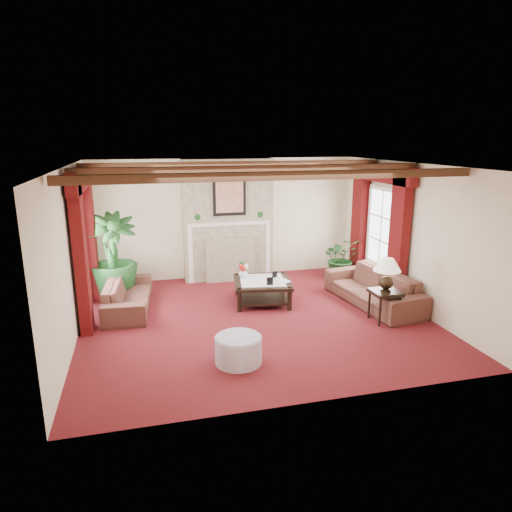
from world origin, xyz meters
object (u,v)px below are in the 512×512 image
object	(u,v)px
sofa_left	(128,290)
side_table	(384,306)
potted_palm	(114,274)
ottoman	(238,350)
sofa_right	(374,283)
coffee_table	(262,291)

from	to	relation	value
sofa_left	side_table	world-z (taller)	sofa_left
potted_palm	ottoman	xyz separation A→B (m)	(1.84, -3.34, -0.28)
ottoman	sofa_left	bearing A→B (deg)	121.09
sofa_left	sofa_right	distance (m)	4.68
coffee_table	ottoman	size ratio (longest dim) A/B	1.61
sofa_right	potted_palm	xyz separation A→B (m)	(-4.87, 1.65, 0.04)
sofa_right	coffee_table	xyz separation A→B (m)	(-2.06, 0.63, -0.22)
potted_palm	side_table	size ratio (longest dim) A/B	3.27
ottoman	sofa_right	bearing A→B (deg)	29.16
sofa_left	sofa_right	xyz separation A→B (m)	(4.59, -0.90, 0.06)
coffee_table	ottoman	bearing A→B (deg)	-103.07
potted_palm	side_table	world-z (taller)	potted_palm
potted_palm	coffee_table	size ratio (longest dim) A/B	1.70
sofa_right	ottoman	world-z (taller)	sofa_right
potted_palm	coffee_table	bearing A→B (deg)	-19.85
potted_palm	side_table	distance (m)	5.26
potted_palm	ottoman	bearing A→B (deg)	-61.18
sofa_left	ottoman	xyz separation A→B (m)	(1.56, -2.59, -0.19)
coffee_table	side_table	xyz separation A→B (m)	(1.83, -1.45, 0.06)
side_table	sofa_right	bearing A→B (deg)	74.88
coffee_table	sofa_right	bearing A→B (deg)	-7.32
potted_palm	sofa_left	bearing A→B (deg)	-69.82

